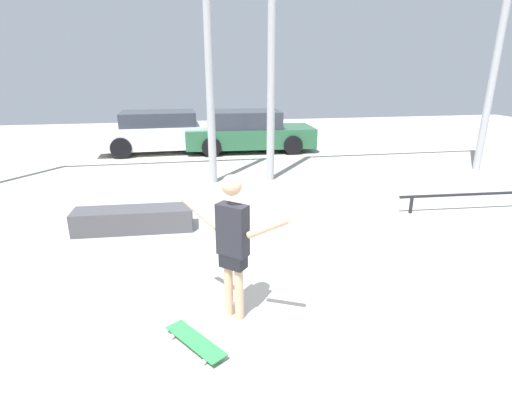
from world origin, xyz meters
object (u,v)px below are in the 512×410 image
at_px(skateboarder, 233,240).
at_px(grind_box, 134,220).
at_px(skateboard, 195,341).
at_px(grind_rail, 467,196).
at_px(parked_car_white, 163,132).
at_px(parked_car_green, 248,132).

distance_m(skateboarder, grind_box, 3.39).
distance_m(skateboard, grind_box, 3.57).
bearing_deg(skateboard, grind_box, 161.56).
bearing_deg(skateboard, grind_rail, 86.08).
bearing_deg(grind_box, grind_rail, -0.85).
distance_m(grind_rail, parked_car_white, 9.74).
relative_size(skateboard, parked_car_green, 0.18).
relative_size(skateboarder, grind_box, 0.83).
distance_m(grind_box, parked_car_green, 7.67).
bearing_deg(parked_car_green, parked_car_white, 176.43).
xyz_separation_m(grind_box, parked_car_white, (0.27, 7.27, 0.48)).
height_order(grind_box, parked_car_white, parked_car_white).
relative_size(skateboarder, parked_car_white, 0.38).
distance_m(grind_rail, parked_car_green, 7.85).
distance_m(parked_car_white, parked_car_green, 2.95).
relative_size(skateboard, grind_rail, 0.28).
bearing_deg(parked_car_white, grind_rail, -51.02).
bearing_deg(parked_car_white, skateboard, -87.99).
bearing_deg(grind_rail, skateboard, -149.48).
bearing_deg(skateboard, parked_car_white, 149.39).
relative_size(parked_car_white, parked_car_green, 1.01).
bearing_deg(parked_car_green, grind_rail, -61.51).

